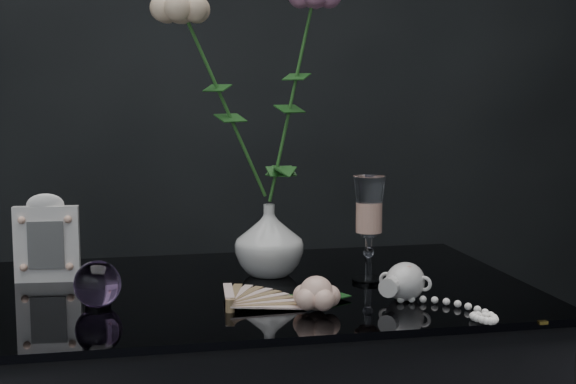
{
  "coord_description": "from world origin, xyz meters",
  "views": [
    {
      "loc": [
        -0.16,
        -1.27,
        1.1
      ],
      "look_at": [
        0.12,
        0.06,
        0.92
      ],
      "focal_mm": 50.0,
      "sensor_mm": 36.0,
      "label": 1
    }
  ],
  "objects": [
    {
      "name": "vase",
      "position": [
        0.1,
        0.13,
        0.83
      ],
      "size": [
        0.16,
        0.16,
        0.13
      ],
      "primitive_type": "imported",
      "rotation": [
        0.0,
        0.0,
        -0.41
      ],
      "color": "silver",
      "rests_on": "table"
    },
    {
      "name": "picture_frame",
      "position": [
        -0.29,
        0.16,
        0.84
      ],
      "size": [
        0.12,
        0.1,
        0.16
      ],
      "primitive_type": null,
      "rotation": [
        0.0,
        0.0,
        -0.09
      ],
      "color": "white",
      "rests_on": "table"
    },
    {
      "name": "loose_rose",
      "position": [
        0.13,
        -0.12,
        0.79
      ],
      "size": [
        0.13,
        0.16,
        0.05
      ],
      "primitive_type": null,
      "rotation": [
        0.0,
        0.0,
        -0.03
      ],
      "color": "#FFBCA4",
      "rests_on": "table"
    },
    {
      "name": "paper_fan",
      "position": [
        -0.0,
        -0.1,
        0.77
      ],
      "size": [
        0.28,
        0.25,
        0.02
      ],
      "primitive_type": null,
      "rotation": [
        0.0,
        0.0,
        0.34
      ],
      "color": "#F9E5C7",
      "rests_on": "table"
    },
    {
      "name": "wine_glass",
      "position": [
        0.26,
        0.04,
        0.85
      ],
      "size": [
        0.06,
        0.06,
        0.19
      ],
      "primitive_type": null,
      "rotation": [
        0.0,
        0.0,
        -0.01
      ],
      "color": "white",
      "rests_on": "table"
    },
    {
      "name": "pearl_jar",
      "position": [
        0.28,
        -0.08,
        0.79
      ],
      "size": [
        0.3,
        0.31,
        0.06
      ],
      "primitive_type": null,
      "rotation": [
        0.0,
        0.0,
        -0.65
      ],
      "color": "silver",
      "rests_on": "table"
    },
    {
      "name": "paperweight",
      "position": [
        -0.2,
        -0.03,
        0.8
      ],
      "size": [
        0.08,
        0.08,
        0.07
      ],
      "primitive_type": null,
      "rotation": [
        0.0,
        0.0,
        -0.16
      ],
      "color": "#A677C1",
      "rests_on": "table"
    },
    {
      "name": "roses",
      "position": [
        0.07,
        0.12,
        1.11
      ],
      "size": [
        0.32,
        0.13,
        0.46
      ],
      "color": "beige",
      "rests_on": "vase"
    }
  ]
}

